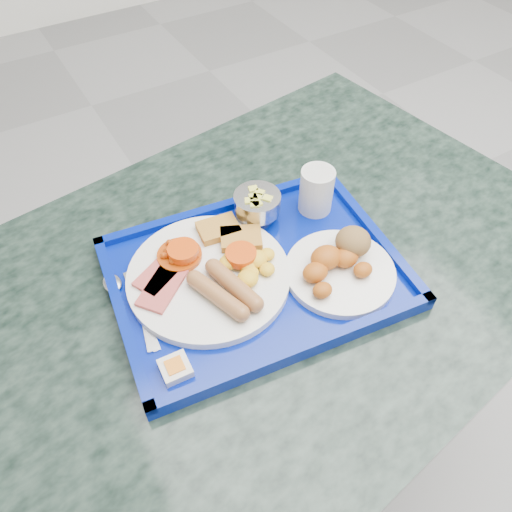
{
  "coord_description": "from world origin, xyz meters",
  "views": [
    {
      "loc": [
        -1.09,
        -0.33,
        1.4
      ],
      "look_at": [
        -0.82,
        0.13,
        0.79
      ],
      "focal_mm": 35.0,
      "sensor_mm": 36.0,
      "label": 1
    }
  ],
  "objects": [
    {
      "name": "table",
      "position": [
        -0.82,
        0.14,
        0.54
      ],
      "size": [
        1.27,
        0.94,
        0.73
      ],
      "rotation": [
        0.0,
        0.0,
        0.14
      ],
      "color": "slate",
      "rests_on": "floor"
    },
    {
      "name": "jam_packet",
      "position": [
        -1.01,
        0.03,
        0.75
      ],
      "size": [
        0.04,
        0.04,
        0.02
      ],
      "rotation": [
        0.0,
        0.0,
        -0.07
      ],
      "color": "silver",
      "rests_on": "tray"
    },
    {
      "name": "knife",
      "position": [
        -1.02,
        0.15,
        0.75
      ],
      "size": [
        0.03,
        0.17,
        0.0
      ],
      "primitive_type": "cube",
      "rotation": [
        0.0,
        0.0,
        -0.09
      ],
      "color": "#AFAEB1",
      "rests_on": "tray"
    },
    {
      "name": "spoon",
      "position": [
        -1.03,
        0.2,
        0.75
      ],
      "size": [
        0.06,
        0.18,
        0.01
      ],
      "rotation": [
        0.0,
        0.0,
        -0.23
      ],
      "color": "#AFAEB1",
      "rests_on": "tray"
    },
    {
      "name": "fruit_bowl",
      "position": [
        -0.75,
        0.23,
        0.78
      ],
      "size": [
        0.08,
        0.08,
        0.06
      ],
      "color": "#AFAEB1",
      "rests_on": "tray"
    },
    {
      "name": "floor",
      "position": [
        0.0,
        0.0,
        0.0
      ],
      "size": [
        6.0,
        6.0,
        0.0
      ],
      "primitive_type": "plane",
      "color": "gray",
      "rests_on": "ground"
    },
    {
      "name": "juice_cup",
      "position": [
        -0.65,
        0.2,
        0.79
      ],
      "size": [
        0.06,
        0.06,
        0.09
      ],
      "color": "silver",
      "rests_on": "tray"
    },
    {
      "name": "tray",
      "position": [
        -0.82,
        0.13,
        0.74
      ],
      "size": [
        0.51,
        0.4,
        0.03
      ],
      "rotation": [
        0.0,
        0.0,
        -0.13
      ],
      "color": "#03178C",
      "rests_on": "table"
    },
    {
      "name": "main_plate",
      "position": [
        -0.89,
        0.15,
        0.76
      ],
      "size": [
        0.27,
        0.27,
        0.04
      ],
      "rotation": [
        0.0,
        0.0,
        0.16
      ],
      "color": "white",
      "rests_on": "tray"
    },
    {
      "name": "bread_plate",
      "position": [
        -0.7,
        0.06,
        0.77
      ],
      "size": [
        0.18,
        0.18,
        0.06
      ],
      "rotation": [
        0.0,
        0.0,
        0.25
      ],
      "color": "white",
      "rests_on": "tray"
    }
  ]
}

